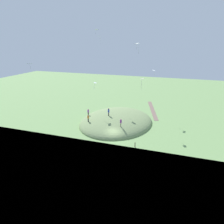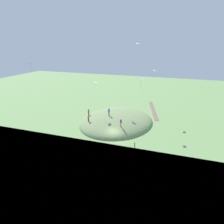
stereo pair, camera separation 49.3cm
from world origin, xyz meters
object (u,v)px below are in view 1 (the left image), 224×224
kite_3 (95,83)px  mooring_post (135,145)px  person_watching_kites (121,122)px  kite_5 (154,71)px  kite_1 (138,44)px  kite_4 (135,44)px  person_on_hilltop (88,111)px  kite_7 (142,80)px  kite_0 (99,37)px  person_with_child (109,111)px  person_walking_path (88,117)px  kite_6 (29,64)px  kite_2 (96,30)px

kite_3 → mooring_post: bearing=-130.7°
person_watching_kites → mooring_post: 7.04m
kite_5 → kite_1: bearing=167.8°
kite_4 → kite_3: bearing=128.2°
person_on_hilltop → person_watching_kites: bearing=94.0°
kite_5 → mooring_post: kite_5 is taller
kite_7 → kite_0: bearing=41.9°
kite_0 → kite_1: size_ratio=0.89×
person_watching_kites → person_on_hilltop: 11.22m
person_watching_kites → mooring_post: size_ratio=1.82×
kite_3 → kite_7: kite_7 is taller
kite_1 → mooring_post: (-9.42, -2.33, -17.70)m
kite_7 → kite_1: bearing=23.8°
person_with_child → kite_3: bearing=131.8°
person_with_child → kite_0: bearing=91.1°
kite_0 → person_walking_path: bearing=-167.8°
kite_1 → person_with_child: bearing=90.3°
person_watching_kites → kite_3: kite_3 is taller
kite_7 → person_walking_path: bearing=81.7°
kite_6 → mooring_post: kite_6 is taller
mooring_post → kite_4: bearing=15.0°
kite_3 → mooring_post: 18.73m
person_walking_path → person_on_hilltop: size_ratio=0.93×
person_walking_path → kite_3: bearing=39.5°
person_with_child → kite_2: bearing=104.1°
person_on_hilltop → kite_0: size_ratio=0.88×
person_walking_path → kite_3: kite_3 is taller
person_walking_path → mooring_post: size_ratio=1.64×
person_walking_path → person_watching_kites: bearing=-59.4°
kite_7 → kite_2: bearing=52.4°
kite_5 → person_watching_kites: bearing=163.7°
person_with_child → kite_6: (-10.39, 12.38, 11.41)m
kite_2 → kite_6: (-15.59, 7.54, -6.64)m
kite_2 → kite_6: size_ratio=0.92×
mooring_post → kite_2: bearing=42.7°
kite_3 → person_with_child: bearing=-109.3°
kite_6 → kite_7: kite_6 is taller
person_walking_path → kite_6: (-7.05, 8.66, 12.28)m
kite_4 → kite_1: bearing=-163.7°
kite_1 → kite_2: bearing=65.1°
person_with_child → person_walking_path: size_ratio=1.14×
person_on_hilltop → person_walking_path: bearing=56.4°
person_with_child → person_watching_kites: bearing=-74.0°
kite_3 → kite_6: (-11.75, 8.51, 5.32)m
person_on_hilltop → kite_2: (4.37, -0.82, 19.03)m
person_walking_path → kite_4: 20.66m
kite_1 → kite_6: size_ratio=1.81×
kite_7 → mooring_post: bearing=-179.4°
person_with_child → kite_0: (12.35, 7.11, 16.62)m
person_watching_kites → kite_0: kite_0 is taller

